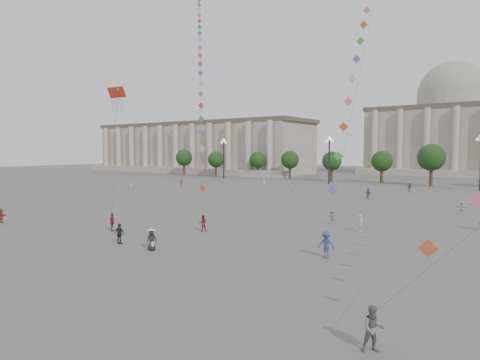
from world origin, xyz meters
The scene contains 24 objects.
ground centered at (0.00, 0.00, 0.00)m, with size 360.00×360.00×0.00m, color #585553.
hall_west centered at (-75.00, 93.89, 8.43)m, with size 84.00×26.22×17.20m.
hall_central centered at (0.00, 129.22, 14.23)m, with size 48.30×34.30×35.50m.
tree_row centered at (0.00, 78.00, 5.39)m, with size 137.12×5.12×8.00m.
lamp_post_far_west centered at (-45.00, 70.00, 7.35)m, with size 2.00×0.90×10.65m.
lamp_post_mid_west centered at (-15.00, 70.00, 7.35)m, with size 2.00×0.90×10.65m.
person_crowd_0 centered at (4.79, 60.59, 0.86)m, with size 1.01×0.42×1.73m, color #2F4F69.
person_crowd_1 centered at (-39.27, 33.81, 0.92)m, with size 0.89×0.69×1.83m, color silver.
person_crowd_2 centered at (-36.68, 44.86, 0.78)m, with size 1.01×0.58×1.56m, color maroon.
person_crowd_4 centered at (-13.55, 50.16, 0.88)m, with size 1.64×0.52×1.77m, color silver.
person_crowd_6 centered at (7.09, 20.64, 0.76)m, with size 0.98×0.56×1.52m, color slate.
person_crowd_7 centered at (16.82, 36.08, 0.81)m, with size 1.51×0.48×1.63m, color silver.
person_crowd_10 centered at (-21.02, 52.31, 0.95)m, with size 0.69×0.46×1.90m, color beige.
person_crowd_12 centered at (2.29, 45.70, 0.86)m, with size 1.59×0.51×1.71m, color slate.
person_crowd_13 centered at (10.82, 18.59, 0.81)m, with size 0.59×0.39×1.62m, color silver.
tourist_0 centered at (-8.22, 5.27, 0.88)m, with size 1.03×0.43×1.75m, color maroon.
tourist_2 centered at (-21.42, 1.47, 0.75)m, with size 1.39×0.44×1.50m, color #9E3C2B.
tourist_4 centered at (-3.24, 2.13, 0.84)m, with size 0.98×0.41×1.67m, color #222328.
kite_flyer_0 centered at (-1.30, 10.20, 0.77)m, with size 0.75×0.58×1.54m, color maroon.
kite_flyer_1 centered at (12.24, 7.63, 0.96)m, with size 1.24×0.71×1.92m, color navy.
kite_flyer_2 centered at (19.55, -4.42, 0.89)m, with size 0.86×0.67×1.78m, color slate.
hat_person centered at (0.55, 2.08, 0.84)m, with size 0.90×0.89×1.69m.
dragon_kite centered at (-10.72, 8.09, 12.64)m, with size 2.39×1.77×12.59m.
kite_train_west centered at (-17.03, 28.15, 23.86)m, with size 30.05×33.68×61.28m.
Camera 1 is at (24.52, -20.02, 7.58)m, focal length 32.00 mm.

